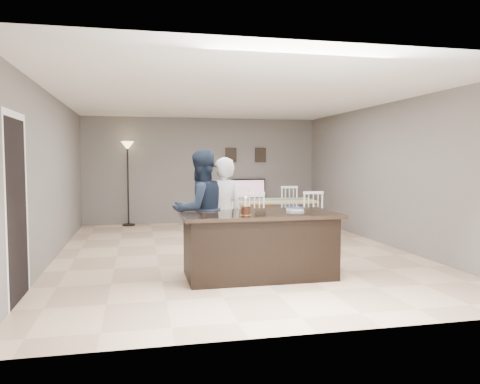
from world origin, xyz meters
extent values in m
plane|color=#D5AE88|center=(0.00, 0.00, 0.00)|extent=(8.00, 8.00, 0.00)
plane|color=slate|center=(0.00, 4.00, 1.35)|extent=(6.00, 0.00, 6.00)
plane|color=slate|center=(0.00, -4.00, 1.35)|extent=(6.00, 0.00, 6.00)
plane|color=slate|center=(-3.00, 0.00, 1.35)|extent=(0.00, 8.00, 8.00)
plane|color=slate|center=(3.00, 0.00, 1.35)|extent=(0.00, 8.00, 8.00)
plane|color=white|center=(0.00, 0.00, 2.70)|extent=(8.00, 8.00, 0.00)
cube|color=black|center=(0.00, -1.80, 0.42)|extent=(2.00, 1.00, 0.85)
cube|color=black|center=(0.00, -1.80, 0.88)|extent=(2.15, 1.10, 0.05)
cube|color=brown|center=(1.20, 3.77, 0.30)|extent=(1.20, 0.40, 0.60)
imported|color=black|center=(1.20, 3.84, 0.86)|extent=(0.91, 0.12, 0.53)
plane|color=orange|center=(1.20, 3.76, 0.87)|extent=(0.78, 0.00, 0.78)
cube|color=black|center=(0.75, 3.98, 1.75)|extent=(0.30, 0.02, 0.38)
cube|color=black|center=(1.55, 3.98, 1.75)|extent=(0.30, 0.02, 0.38)
plane|color=black|center=(-2.99, -2.30, 1.05)|extent=(0.00, 2.10, 2.10)
plane|color=white|center=(-2.99, -2.30, 2.14)|extent=(0.00, 1.02, 1.02)
imported|color=silver|center=(-0.41, -1.25, 0.83)|extent=(0.64, 0.45, 1.66)
imported|color=#192438|center=(-0.74, -1.25, 0.89)|extent=(1.04, 0.93, 1.77)
cylinder|color=gold|center=(-0.24, -2.03, 0.90)|extent=(0.16, 0.16, 0.00)
cylinder|color=#33160E|center=(-0.24, -2.03, 0.96)|extent=(0.12, 0.12, 0.11)
cylinder|color=white|center=(-0.24, -2.03, 1.07)|extent=(0.02, 0.02, 0.12)
sphere|color=#FFBF4C|center=(-0.24, -2.03, 1.14)|extent=(0.02, 0.02, 0.02)
cylinder|color=white|center=(0.58, -1.66, 0.91)|extent=(0.26, 0.26, 0.01)
cylinder|color=white|center=(0.58, -1.66, 0.92)|extent=(0.26, 0.26, 0.01)
cylinder|color=white|center=(0.58, -1.66, 0.93)|extent=(0.26, 0.26, 0.01)
cylinder|color=#2F4C92|center=(0.58, -1.66, 0.94)|extent=(0.27, 0.27, 0.00)
cube|color=tan|center=(1.15, 1.38, 0.76)|extent=(1.73, 1.05, 0.04)
cylinder|color=tan|center=(0.38, 1.04, 0.37)|extent=(0.06, 0.06, 0.74)
cylinder|color=tan|center=(1.93, 1.71, 0.37)|extent=(0.06, 0.06, 0.74)
cube|color=#437964|center=(1.15, 1.38, 0.79)|extent=(1.49, 0.47, 0.01)
cube|color=white|center=(0.53, 0.69, 0.47)|extent=(0.47, 0.45, 0.04)
cylinder|color=white|center=(0.34, 0.53, 0.22)|extent=(0.03, 0.03, 0.45)
cylinder|color=white|center=(0.72, 0.84, 0.22)|extent=(0.03, 0.03, 0.45)
cube|color=white|center=(0.52, 0.50, 0.99)|extent=(0.40, 0.06, 0.05)
cube|color=white|center=(1.68, 0.61, 0.47)|extent=(0.47, 0.45, 0.04)
cylinder|color=white|center=(1.49, 0.45, 0.22)|extent=(0.03, 0.03, 0.45)
cylinder|color=white|center=(1.87, 0.76, 0.22)|extent=(0.03, 0.03, 0.45)
cube|color=white|center=(1.66, 0.42, 0.99)|extent=(0.40, 0.06, 0.05)
cube|color=white|center=(0.63, 2.15, 0.47)|extent=(0.47, 0.45, 0.04)
cylinder|color=white|center=(0.82, 2.30, 0.22)|extent=(0.03, 0.03, 0.45)
cylinder|color=white|center=(0.44, 1.99, 0.22)|extent=(0.03, 0.03, 0.45)
cube|color=white|center=(0.64, 2.34, 0.99)|extent=(0.40, 0.06, 0.05)
cube|color=white|center=(1.78, 2.07, 0.47)|extent=(0.47, 0.45, 0.04)
cylinder|color=white|center=(1.97, 2.23, 0.22)|extent=(0.03, 0.03, 0.45)
cylinder|color=white|center=(1.59, 1.92, 0.22)|extent=(0.03, 0.03, 0.45)
cube|color=white|center=(1.79, 2.26, 0.99)|extent=(0.40, 0.06, 0.05)
cylinder|color=black|center=(-1.87, 3.79, 0.02)|extent=(0.31, 0.31, 0.03)
cylinder|color=black|center=(-1.87, 3.79, 0.98)|extent=(0.04, 0.04, 1.91)
cone|color=#FFDB8C|center=(-1.87, 3.79, 1.97)|extent=(0.31, 0.31, 0.20)
camera|label=1|loc=(-1.63, -8.04, 1.64)|focal=35.00mm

